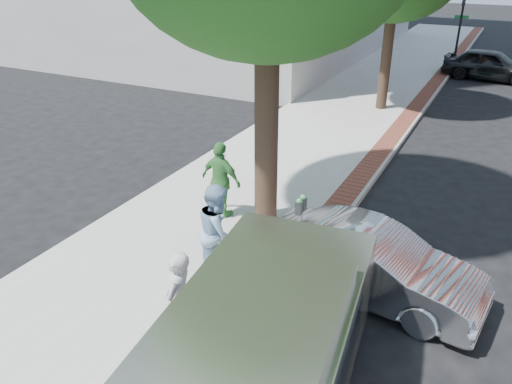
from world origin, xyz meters
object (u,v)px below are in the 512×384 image
Objects in this scene: van at (253,371)px; person_officer at (218,231)px; bg_car at (490,65)px; sedan_silver at (371,263)px; parking_meter at (300,216)px; person_gray at (179,302)px; person_green at (221,180)px.

person_officer is at bearing 121.19° from van.
bg_car is 23.00m from van.
sedan_silver is at bearing -175.69° from bg_car.
parking_meter reaches higher than bg_car.
bg_car is (2.73, 22.15, -0.26)m from person_gray.
person_officer reaches higher than person_green.
van is at bearing -75.86° from parking_meter.
person_gray is 0.39× the size of bg_car.
person_green is (-1.63, 3.98, 0.05)m from person_gray.
person_green reaches higher than bg_car.
bg_car is 0.75× the size of van.
parking_meter is 1.56m from sedan_silver.
person_green reaches higher than parking_meter.
van is at bearing -176.68° from bg_car.
parking_meter is 3.92m from van.
bg_car is (2.00, 19.17, -0.46)m from parking_meter.
person_green is 0.42× the size of bg_car.
parking_meter is at bearing 92.29° from sedan_silver.
parking_meter is 3.07m from person_gray.
sedan_silver is at bearing 171.28° from person_green.
person_officer is 0.33× the size of van.
person_green reaches higher than sedan_silver.
sedan_silver is at bearing 132.86° from person_gray.
person_officer is (-1.20, -1.05, -0.11)m from parking_meter.
van is at bearing 132.51° from person_green.
van is (3.32, -4.80, 0.07)m from person_green.
parking_meter is 0.34× the size of bg_car.
sedan_silver is 0.93× the size of bg_car.
bg_car is (4.37, 18.17, -0.32)m from person_green.
person_gray is 0.94× the size of person_green.
person_gray reaches higher than bg_car.
sedan_silver is (1.46, -0.13, -0.54)m from parking_meter.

